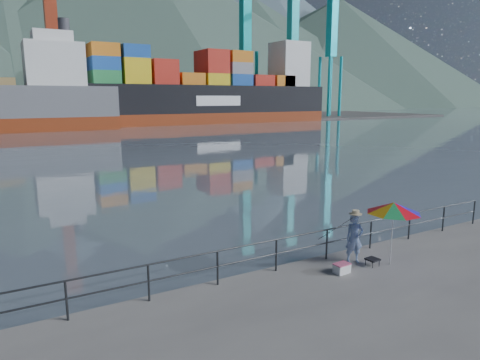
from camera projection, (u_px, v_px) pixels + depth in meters
name	position (u px, v px, depth m)	size (l,w,h in m)	color
harbor_water	(19.00, 116.00, 122.10)	(500.00, 280.00, 0.00)	slate
far_dock	(78.00, 121.00, 95.39)	(200.00, 40.00, 0.40)	#514F4C
guardrail	(248.00, 261.00, 12.53)	(22.00, 0.06, 1.03)	#2D3033
mountains	(96.00, 31.00, 200.49)	(600.00, 332.80, 80.00)	#385147
port_cranes	(179.00, 48.00, 94.85)	(116.00, 28.00, 38.40)	#B4203C
container_stacks	(182.00, 104.00, 107.41)	(58.00, 5.40, 7.80)	#267F3F
fisherman	(354.00, 239.00, 13.66)	(0.58, 0.38, 1.59)	#1F4E9A
beach_umbrella	(394.00, 208.00, 13.25)	(2.21, 2.21, 2.04)	white
folding_stool	(372.00, 262.00, 13.47)	(0.40, 0.40, 0.24)	black
cooler_bag	(342.00, 269.00, 12.93)	(0.47, 0.31, 0.27)	silver
fishing_rod	(333.00, 255.00, 14.44)	(0.02, 0.02, 2.24)	black
container_ship	(216.00, 94.00, 91.44)	(54.31, 9.05, 18.10)	maroon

